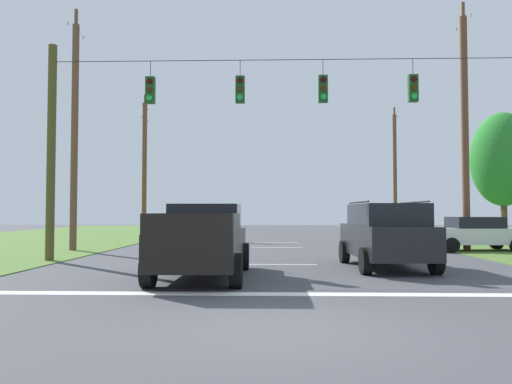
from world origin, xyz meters
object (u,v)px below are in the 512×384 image
(overhead_signal_span, at_px, (283,139))
(suv_black, at_px, (385,234))
(utility_pole_mid_right, at_px, (465,129))
(tree_roadside_right, at_px, (503,159))
(pickup_truck, at_px, (203,241))
(utility_pole_mid_left, at_px, (75,133))
(utility_pole_far_right, at_px, (395,173))
(utility_pole_far_left, at_px, (144,166))
(distant_car_crossing_white, at_px, (475,233))

(overhead_signal_span, relative_size, suv_black, 3.46)
(utility_pole_mid_right, height_order, tree_roadside_right, utility_pole_mid_right)
(overhead_signal_span, xyz_separation_m, pickup_truck, (-2.24, -4.20, -3.31))
(utility_pole_mid_left, bearing_deg, pickup_truck, -51.63)
(utility_pole_mid_right, xyz_separation_m, utility_pole_far_right, (0.38, 14.26, -0.81))
(utility_pole_far_left, relative_size, tree_roadside_right, 1.43)
(suv_black, xyz_separation_m, tree_roadside_right, (9.04, 11.85, 3.52))
(distant_car_crossing_white, height_order, utility_pole_far_left, utility_pole_far_left)
(tree_roadside_right, bearing_deg, utility_pole_mid_right, -128.23)
(pickup_truck, height_order, suv_black, suv_black)
(overhead_signal_span, height_order, utility_pole_mid_left, utility_pole_mid_left)
(distant_car_crossing_white, xyz_separation_m, tree_roadside_right, (3.52, 4.86, 3.79))
(utility_pole_mid_left, bearing_deg, tree_roadside_right, 13.66)
(pickup_truck, distance_m, utility_pole_far_right, 26.06)
(overhead_signal_span, distance_m, suv_black, 4.86)
(suv_black, bearing_deg, utility_pole_mid_right, 53.30)
(utility_pole_far_left, bearing_deg, utility_pole_far_right, 3.67)
(utility_pole_mid_right, relative_size, utility_pole_far_right, 1.19)
(utility_pole_far_right, distance_m, utility_pole_mid_left, 23.05)
(pickup_truck, bearing_deg, distant_car_crossing_white, 40.52)
(overhead_signal_span, relative_size, pickup_truck, 3.11)
(distant_car_crossing_white, bearing_deg, overhead_signal_span, -149.49)
(utility_pole_far_left, xyz_separation_m, tree_roadside_right, (21.65, -8.12, -0.44))
(utility_pole_mid_right, height_order, utility_pole_mid_left, utility_pole_mid_right)
(overhead_signal_span, xyz_separation_m, utility_pole_far_left, (-9.51, 18.06, 0.75))
(pickup_truck, height_order, utility_pole_far_right, utility_pole_far_right)
(utility_pole_mid_right, height_order, utility_pole_far_right, utility_pole_mid_right)
(pickup_truck, relative_size, utility_pole_far_left, 0.53)
(pickup_truck, bearing_deg, utility_pole_mid_left, 128.37)
(overhead_signal_span, relative_size, utility_pole_far_left, 1.65)
(distant_car_crossing_white, height_order, utility_pole_far_right, utility_pole_far_right)
(overhead_signal_span, xyz_separation_m, suv_black, (3.10, -1.91, -3.22))
(utility_pole_far_left, bearing_deg, overhead_signal_span, -62.24)
(utility_pole_mid_right, xyz_separation_m, utility_pole_mid_left, (-17.53, -0.24, -0.12))
(suv_black, distance_m, distant_car_crossing_white, 8.92)
(pickup_truck, xyz_separation_m, suv_black, (5.34, 2.29, 0.09))
(tree_roadside_right, bearing_deg, distant_car_crossing_white, -125.93)
(pickup_truck, relative_size, utility_pole_mid_right, 0.48)
(suv_black, height_order, utility_pole_mid_left, utility_pole_mid_left)
(distant_car_crossing_white, bearing_deg, utility_pole_mid_right, -163.19)
(suv_black, bearing_deg, overhead_signal_span, 148.33)
(utility_pole_mid_right, bearing_deg, distant_car_crossing_white, 16.81)
(pickup_truck, xyz_separation_m, utility_pole_far_left, (-7.27, 22.26, 4.06))
(pickup_truck, relative_size, tree_roadside_right, 0.76)
(tree_roadside_right, bearing_deg, utility_pole_far_left, 159.44)
(suv_black, xyz_separation_m, utility_pole_mid_right, (5.12, 6.87, 4.35))
(pickup_truck, bearing_deg, utility_pole_far_right, 65.16)
(utility_pole_far_left, bearing_deg, suv_black, -57.74)
(suv_black, xyz_separation_m, distant_car_crossing_white, (5.52, 7.00, -0.27))
(overhead_signal_span, height_order, utility_pole_far_right, utility_pole_far_right)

